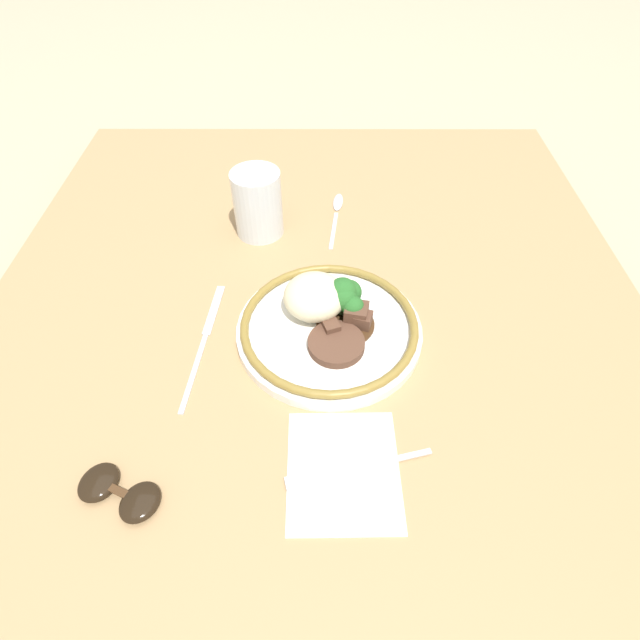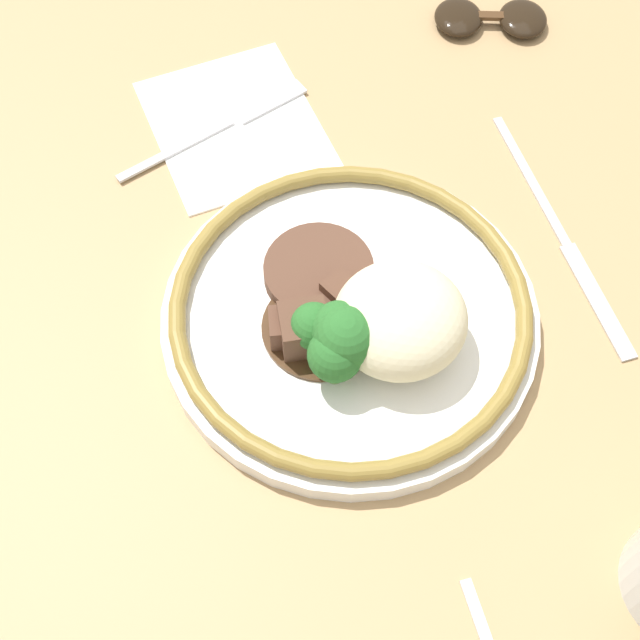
{
  "view_description": "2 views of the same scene",
  "coord_description": "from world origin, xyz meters",
  "px_view_note": "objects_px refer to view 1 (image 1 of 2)",
  "views": [
    {
      "loc": [
        -0.45,
        -0.01,
        0.58
      ],
      "look_at": [
        0.01,
        -0.01,
        0.09
      ],
      "focal_mm": 28.0,
      "sensor_mm": 36.0,
      "label": 1
    },
    {
      "loc": [
        0.31,
        -0.16,
        0.58
      ],
      "look_at": [
        0.04,
        -0.05,
        0.09
      ],
      "focal_mm": 50.0,
      "sensor_mm": 36.0,
      "label": 2
    }
  ],
  "objects_px": {
    "sunglasses": "(119,492)",
    "plate": "(329,320)",
    "juice_glass": "(258,207)",
    "fork": "(346,471)",
    "knife": "(205,338)",
    "spoon": "(337,209)"
  },
  "relations": [
    {
      "from": "plate",
      "to": "sunglasses",
      "type": "distance_m",
      "value": 0.34
    },
    {
      "from": "sunglasses",
      "to": "plate",
      "type": "bearing_deg",
      "value": -20.07
    },
    {
      "from": "knife",
      "to": "sunglasses",
      "type": "height_order",
      "value": "sunglasses"
    },
    {
      "from": "fork",
      "to": "spoon",
      "type": "xyz_separation_m",
      "value": [
        0.52,
        -0.0,
        -0.0
      ]
    },
    {
      "from": "plate",
      "to": "fork",
      "type": "height_order",
      "value": "plate"
    },
    {
      "from": "juice_glass",
      "to": "fork",
      "type": "relative_size",
      "value": 0.67
    },
    {
      "from": "spoon",
      "to": "knife",
      "type": "bearing_deg",
      "value": 154.93
    },
    {
      "from": "fork",
      "to": "spoon",
      "type": "bearing_deg",
      "value": -103.96
    },
    {
      "from": "juice_glass",
      "to": "fork",
      "type": "height_order",
      "value": "juice_glass"
    },
    {
      "from": "juice_glass",
      "to": "fork",
      "type": "xyz_separation_m",
      "value": [
        -0.45,
        -0.13,
        -0.05
      ]
    },
    {
      "from": "fork",
      "to": "knife",
      "type": "relative_size",
      "value": 0.73
    },
    {
      "from": "plate",
      "to": "knife",
      "type": "bearing_deg",
      "value": 95.25
    },
    {
      "from": "plate",
      "to": "juice_glass",
      "type": "distance_m",
      "value": 0.26
    },
    {
      "from": "juice_glass",
      "to": "spoon",
      "type": "distance_m",
      "value": 0.16
    },
    {
      "from": "plate",
      "to": "juice_glass",
      "type": "xyz_separation_m",
      "value": [
        0.23,
        0.12,
        0.03
      ]
    },
    {
      "from": "spoon",
      "to": "juice_glass",
      "type": "bearing_deg",
      "value": 122.25
    },
    {
      "from": "fork",
      "to": "knife",
      "type": "bearing_deg",
      "value": -59.96
    },
    {
      "from": "plate",
      "to": "knife",
      "type": "relative_size",
      "value": 1.12
    },
    {
      "from": "juice_glass",
      "to": "sunglasses",
      "type": "bearing_deg",
      "value": 166.59
    },
    {
      "from": "fork",
      "to": "knife",
      "type": "distance_m",
      "value": 0.28
    },
    {
      "from": "juice_glass",
      "to": "spoon",
      "type": "xyz_separation_m",
      "value": [
        0.07,
        -0.14,
        -0.05
      ]
    },
    {
      "from": "fork",
      "to": "sunglasses",
      "type": "height_order",
      "value": "sunglasses"
    }
  ]
}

